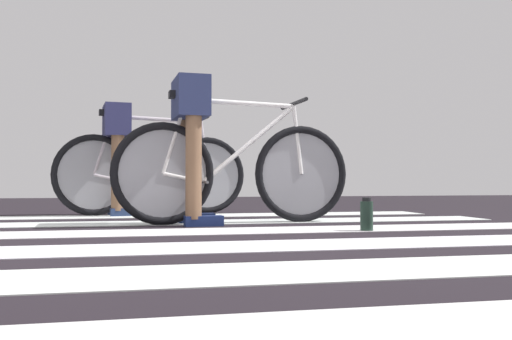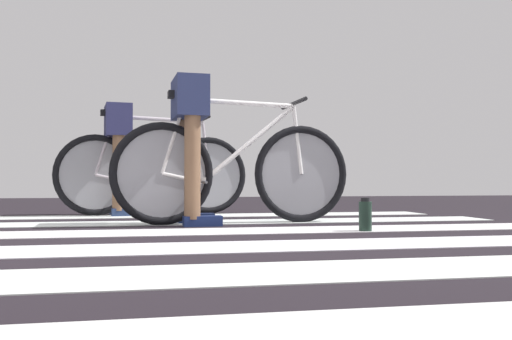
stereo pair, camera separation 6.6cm
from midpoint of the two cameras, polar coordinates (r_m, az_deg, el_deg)
The scene contains 7 objects.
ground at distance 3.16m, azimuth -10.74°, elevation -6.90°, with size 18.00×14.00×0.02m.
crosswalk_markings at distance 2.95m, azimuth -10.61°, elevation -7.09°, with size 5.36×4.22×0.00m.
bicycle_1_of_2 at distance 3.94m, azimuth -1.87°, elevation 0.01°, with size 1.74×0.52×0.93m.
cyclist_1_of_2 at distance 3.89m, azimuth -6.34°, elevation 4.14°, with size 0.34×0.43×1.03m.
bicycle_2_of_2 at distance 5.07m, azimuth -10.20°, elevation -0.21°, with size 1.73×0.52×0.93m.
cyclist_2_of_2 at distance 5.04m, azimuth -13.69°, elevation 2.63°, with size 0.36×0.44×0.98m.
water_bottle at distance 3.43m, azimuth 11.77°, elevation -4.63°, with size 0.08×0.08×0.21m.
Camera 2 is at (0.03, -3.14, 0.33)m, focal length 38.61 mm.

